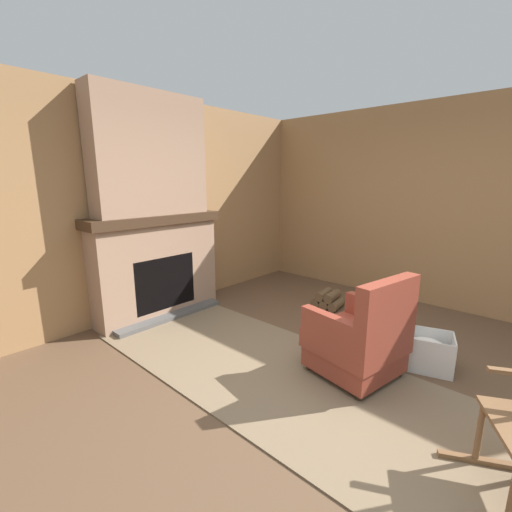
{
  "coord_description": "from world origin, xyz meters",
  "views": [
    {
      "loc": [
        1.19,
        -2.25,
        1.71
      ],
      "look_at": [
        -1.2,
        0.39,
        0.9
      ],
      "focal_mm": 24.0,
      "sensor_mm": 36.0,
      "label": 1
    }
  ],
  "objects_px": {
    "storage_case": "(191,206)",
    "oil_lamp_vase": "(129,209)",
    "laundry_basket": "(426,350)",
    "armchair": "(360,340)",
    "firewood_stack": "(328,300)"
  },
  "relations": [
    {
      "from": "armchair",
      "to": "oil_lamp_vase",
      "type": "relative_size",
      "value": 4.03
    },
    {
      "from": "storage_case",
      "to": "firewood_stack",
      "type": "bearing_deg",
      "value": 35.02
    },
    {
      "from": "firewood_stack",
      "to": "laundry_basket",
      "type": "height_order",
      "value": "laundry_basket"
    },
    {
      "from": "firewood_stack",
      "to": "laundry_basket",
      "type": "relative_size",
      "value": 0.79
    },
    {
      "from": "oil_lamp_vase",
      "to": "laundry_basket",
      "type": "bearing_deg",
      "value": 22.28
    },
    {
      "from": "armchair",
      "to": "firewood_stack",
      "type": "bearing_deg",
      "value": -39.58
    },
    {
      "from": "laundry_basket",
      "to": "oil_lamp_vase",
      "type": "height_order",
      "value": "oil_lamp_vase"
    },
    {
      "from": "armchair",
      "to": "laundry_basket",
      "type": "bearing_deg",
      "value": -114.58
    },
    {
      "from": "laundry_basket",
      "to": "storage_case",
      "type": "xyz_separation_m",
      "value": [
        -2.98,
        -0.34,
        1.19
      ]
    },
    {
      "from": "storage_case",
      "to": "oil_lamp_vase",
      "type": "bearing_deg",
      "value": -90.01
    },
    {
      "from": "laundry_basket",
      "to": "storage_case",
      "type": "bearing_deg",
      "value": -173.45
    },
    {
      "from": "firewood_stack",
      "to": "storage_case",
      "type": "bearing_deg",
      "value": -144.98
    },
    {
      "from": "armchair",
      "to": "oil_lamp_vase",
      "type": "bearing_deg",
      "value": 25.27
    },
    {
      "from": "laundry_basket",
      "to": "oil_lamp_vase",
      "type": "bearing_deg",
      "value": -157.72
    },
    {
      "from": "armchair",
      "to": "storage_case",
      "type": "distance_m",
      "value": 2.78
    }
  ]
}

